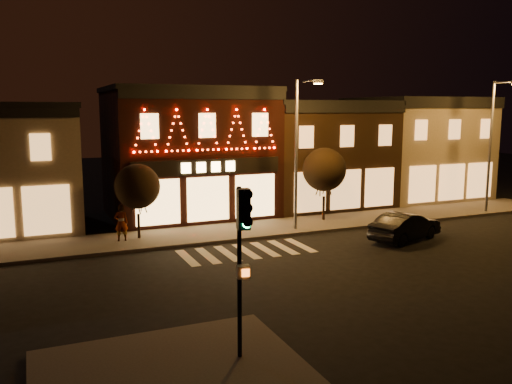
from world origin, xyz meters
TOP-DOWN VIEW (x-y plane):
  - ground at (0.00, 0.00)m, footprint 120.00×120.00m
  - sidewalk_far at (2.00, 8.00)m, footprint 44.00×4.00m
  - building_pulp at (0.00, 13.98)m, footprint 10.20×8.34m
  - building_right_a at (9.50, 13.99)m, footprint 9.20×8.28m
  - building_right_b at (18.50, 13.99)m, footprint 9.20×8.28m
  - traffic_signal_near at (-4.52, -6.80)m, footprint 0.38×0.50m
  - streetlamp_mid at (4.32, 6.75)m, footprint 0.77×1.92m
  - streetlamp_right at (18.41, 6.35)m, footprint 0.55×1.96m
  - tree_left at (-4.44, 8.24)m, footprint 2.37×2.37m
  - tree_right at (7.01, 8.53)m, footprint 2.67×2.67m
  - dark_sedan at (8.63, 2.74)m, footprint 4.86×2.97m
  - pedestrian at (-5.38, 7.99)m, footprint 0.72×0.49m

SIDE VIEW (x-z plane):
  - ground at x=0.00m, z-range 0.00..0.00m
  - sidewalk_far at x=2.00m, z-range 0.00..0.15m
  - dark_sedan at x=8.63m, z-range 0.00..1.51m
  - pedestrian at x=-5.38m, z-range 0.15..2.06m
  - tree_left at x=-4.44m, z-range 0.94..4.91m
  - tree_right at x=7.01m, z-range 1.04..5.50m
  - traffic_signal_near at x=-4.52m, z-range 1.13..5.89m
  - building_right_a at x=9.50m, z-range 0.01..7.51m
  - building_right_b at x=18.50m, z-range 0.01..7.81m
  - building_pulp at x=0.00m, z-range 0.01..8.31m
  - streetlamp_mid at x=4.32m, z-range 0.88..9.26m
  - streetlamp_right at x=18.41m, z-range 0.89..9.47m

